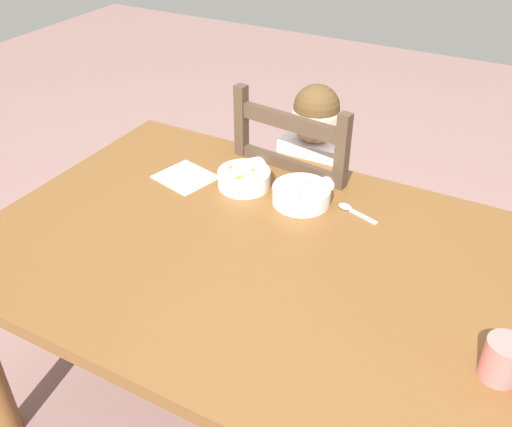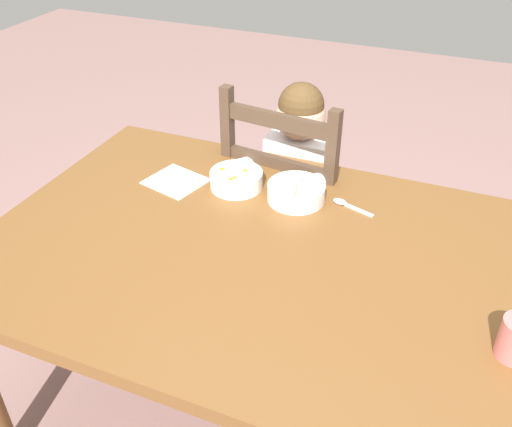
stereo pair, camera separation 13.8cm
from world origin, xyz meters
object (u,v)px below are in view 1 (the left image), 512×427
Objects in this scene: bowl_of_peas at (301,194)px; bowl_of_carrots at (244,178)px; child_figure at (309,174)px; spoon at (351,210)px; dining_table at (256,271)px; dining_chair at (306,214)px; drinking_cup at (502,360)px.

bowl_of_peas and bowl_of_carrots have the same top height.
child_figure is 5.41× the size of bowl_of_peas.
dining_table is at bearing -118.75° from spoon.
dining_chair reaches higher than bowl_of_peas.
bowl_of_peas is (0.10, -0.29, 0.11)m from child_figure.
child_figure reaches higher than bowl_of_carrots.
child_figure reaches higher than dining_table.
child_figure is 0.33m from bowl_of_carrots.
bowl_of_peas is 1.06× the size of bowl_of_carrots.
bowl_of_carrots reaches higher than spoon.
child_figure reaches higher than spoon.
dining_table is 1.58× the size of dining_chair.
drinking_cup is (0.48, -0.43, 0.04)m from spoon.
bowl_of_peas is (0.10, -0.30, 0.28)m from dining_chair.
dining_table is 9.10× the size of bowl_of_carrots.
drinking_cup reaches higher than dining_table.
spoon is 1.44× the size of drinking_cup.
spoon is at bearing 4.53° from bowl_of_carrots.
dining_table is 0.28m from bowl_of_peas.
child_figure is at bearing 71.44° from bowl_of_carrots.
dining_chair reaches higher than drinking_cup.
drinking_cup reaches higher than spoon.
dining_table is 15.75× the size of drinking_cup.
bowl_of_peas is 0.15m from spoon.
dining_chair is at bearing 109.46° from bowl_of_peas.
spoon is at bearing 138.18° from drinking_cup.
spoon is (0.15, 0.03, -0.02)m from bowl_of_peas.
child_figure is at bearing 108.56° from bowl_of_peas.
bowl_of_peas is at bearing -70.54° from dining_chair.
spoon is at bearing 61.25° from dining_table.
spoon is (0.34, 0.03, -0.02)m from bowl_of_carrots.
drinking_cup is at bearing -43.77° from child_figure.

